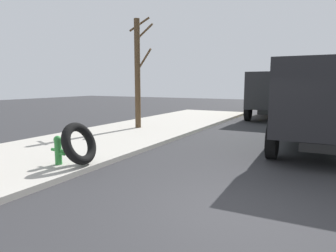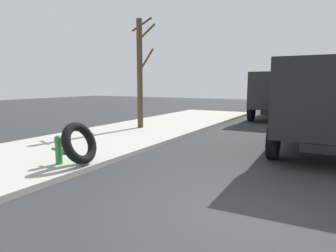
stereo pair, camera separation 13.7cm
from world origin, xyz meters
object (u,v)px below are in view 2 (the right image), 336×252
fire_hydrant (59,149)px  loose_tire (80,143)px  bare_tree (140,72)px  dump_truck_green (322,104)px  dump_truck_yellow (279,94)px  dump_truck_gray (310,92)px

fire_hydrant → loose_tire: size_ratio=0.67×
loose_tire → bare_tree: 7.32m
loose_tire → dump_truck_green: 8.11m
dump_truck_yellow → fire_hydrant: bearing=168.3°
fire_hydrant → bare_tree: 7.40m
bare_tree → loose_tire: bearing=-159.1°
loose_tire → bare_tree: (6.53, 2.50, 2.16)m
loose_tire → dump_truck_green: bearing=-42.9°
dump_truck_gray → bare_tree: bare_tree is taller
fire_hydrant → dump_truck_yellow: bearing=-11.7°
dump_truck_yellow → loose_tire: bearing=170.1°
dump_truck_green → bare_tree: 8.12m
dump_truck_yellow → dump_truck_gray: 9.35m
dump_truck_green → dump_truck_yellow: size_ratio=1.01×
loose_tire → dump_truck_yellow: 15.41m
loose_tire → dump_truck_gray: 24.75m
dump_truck_green → dump_truck_yellow: same height
dump_truck_yellow → bare_tree: (-8.63, 5.13, 1.28)m
loose_tire → fire_hydrant: bearing=111.0°
loose_tire → dump_truck_green: size_ratio=0.17×
fire_hydrant → dump_truck_gray: size_ratio=0.11×
dump_truck_yellow → bare_tree: size_ratio=1.30×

